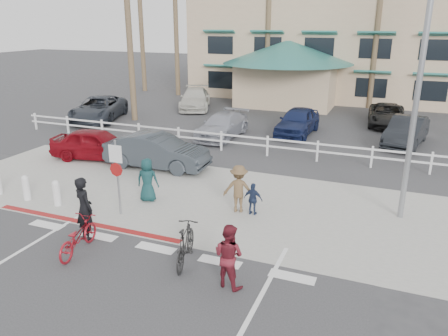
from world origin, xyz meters
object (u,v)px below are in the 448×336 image
at_px(sign_post, 118,174).
at_px(car_red_compact, 97,144).
at_px(bike_red, 78,237).
at_px(car_white_sedan, 157,151).
at_px(bike_black, 185,244).

relative_size(sign_post, car_red_compact, 0.68).
bearing_deg(sign_post, car_red_compact, 133.54).
distance_m(bike_red, car_red_compact, 8.98).
relative_size(bike_red, car_white_sedan, 0.40).
height_order(bike_red, bike_black, bike_black).
xyz_separation_m(bike_red, bike_black, (3.06, 0.62, 0.07)).
distance_m(bike_black, car_red_compact, 10.58).
height_order(sign_post, car_red_compact, sign_post).
height_order(sign_post, bike_black, sign_post).
bearing_deg(bike_red, bike_black, -176.72).
xyz_separation_m(bike_red, car_white_sedan, (-1.72, 7.37, 0.28)).
height_order(bike_black, car_white_sedan, car_white_sedan).
bearing_deg(car_red_compact, car_white_sedan, -102.47).
xyz_separation_m(sign_post, bike_black, (3.45, -1.96, -0.89)).
relative_size(bike_black, car_white_sedan, 0.40).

